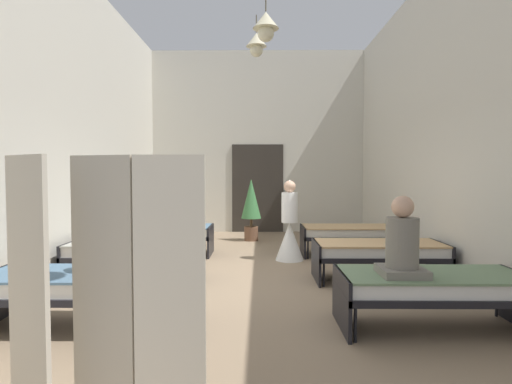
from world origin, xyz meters
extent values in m
cube|color=#8C755B|center=(0.00, 0.00, -0.05)|extent=(6.37, 10.92, 0.10)
cube|color=beige|center=(0.00, 5.26, 2.48)|extent=(6.17, 0.20, 4.95)
cube|color=beige|center=(-2.98, 0.00, 2.48)|extent=(0.20, 10.32, 4.95)
cube|color=beige|center=(2.98, 0.00, 2.48)|extent=(0.20, 10.32, 4.95)
cube|color=#2D2823|center=(0.00, 5.14, 1.20)|extent=(1.40, 0.06, 2.40)
cone|color=beige|center=(0.16, 0.90, 4.17)|extent=(0.44, 0.44, 0.28)
sphere|color=beige|center=(0.16, 0.90, 3.95)|extent=(0.28, 0.28, 0.28)
cylinder|color=brown|center=(-0.01, 2.71, 4.77)|extent=(0.02, 0.02, 0.37)
cone|color=beige|center=(-0.01, 2.71, 4.43)|extent=(0.44, 0.44, 0.28)
sphere|color=beige|center=(-0.01, 2.71, 4.21)|extent=(0.28, 0.28, 0.28)
cylinder|color=black|center=(-2.70, -1.54, 0.17)|extent=(0.03, 0.03, 0.34)
cylinder|color=black|center=(-0.96, -2.26, 0.17)|extent=(0.03, 0.03, 0.34)
cylinder|color=black|center=(-0.96, -1.54, 0.17)|extent=(0.03, 0.03, 0.34)
cube|color=black|center=(-1.83, -1.90, 0.38)|extent=(1.90, 0.84, 0.07)
cube|color=black|center=(-0.90, -1.90, 0.29)|extent=(0.04, 0.84, 0.57)
cube|color=white|center=(-1.83, -1.90, 0.48)|extent=(1.82, 0.78, 0.14)
cube|color=slate|center=(-1.83, -1.90, 0.56)|extent=(1.86, 0.82, 0.02)
cylinder|color=black|center=(0.96, -2.26, 0.17)|extent=(0.03, 0.03, 0.34)
cylinder|color=black|center=(0.96, -1.54, 0.17)|extent=(0.03, 0.03, 0.34)
cylinder|color=black|center=(2.70, -1.54, 0.17)|extent=(0.03, 0.03, 0.34)
cube|color=black|center=(1.83, -1.90, 0.38)|extent=(1.90, 0.84, 0.07)
cube|color=black|center=(0.90, -1.90, 0.29)|extent=(0.04, 0.84, 0.57)
cube|color=white|center=(1.83, -1.90, 0.48)|extent=(1.82, 0.78, 0.14)
cube|color=slate|center=(1.83, -1.90, 0.56)|extent=(1.86, 0.82, 0.02)
cylinder|color=black|center=(-2.70, -0.36, 0.17)|extent=(0.03, 0.03, 0.34)
cylinder|color=black|center=(-2.70, 0.36, 0.17)|extent=(0.03, 0.03, 0.34)
cylinder|color=black|center=(-0.96, -0.36, 0.17)|extent=(0.03, 0.03, 0.34)
cylinder|color=black|center=(-0.96, 0.36, 0.17)|extent=(0.03, 0.03, 0.34)
cube|color=black|center=(-1.83, 0.00, 0.38)|extent=(1.90, 0.84, 0.07)
cube|color=black|center=(-2.76, 0.00, 0.29)|extent=(0.04, 0.84, 0.57)
cube|color=black|center=(-0.90, 0.00, 0.29)|extent=(0.04, 0.84, 0.57)
cube|color=white|center=(-1.83, 0.00, 0.48)|extent=(1.82, 0.78, 0.14)
cube|color=#9E9E93|center=(-1.83, 0.00, 0.56)|extent=(1.86, 0.82, 0.02)
cylinder|color=black|center=(0.96, -0.36, 0.17)|extent=(0.03, 0.03, 0.34)
cylinder|color=black|center=(0.96, 0.36, 0.17)|extent=(0.03, 0.03, 0.34)
cylinder|color=black|center=(2.70, -0.36, 0.17)|extent=(0.03, 0.03, 0.34)
cylinder|color=black|center=(2.70, 0.36, 0.17)|extent=(0.03, 0.03, 0.34)
cube|color=black|center=(1.83, 0.00, 0.38)|extent=(1.90, 0.84, 0.07)
cube|color=black|center=(0.90, 0.00, 0.29)|extent=(0.04, 0.84, 0.57)
cube|color=black|center=(2.76, 0.00, 0.29)|extent=(0.04, 0.84, 0.57)
cube|color=white|center=(1.83, 0.00, 0.48)|extent=(1.82, 0.78, 0.14)
cube|color=tan|center=(1.83, 0.00, 0.56)|extent=(1.86, 0.82, 0.02)
cylinder|color=black|center=(-2.70, 1.54, 0.17)|extent=(0.03, 0.03, 0.34)
cylinder|color=black|center=(-2.70, 2.26, 0.17)|extent=(0.03, 0.03, 0.34)
cylinder|color=black|center=(-0.96, 1.54, 0.17)|extent=(0.03, 0.03, 0.34)
cylinder|color=black|center=(-0.96, 2.26, 0.17)|extent=(0.03, 0.03, 0.34)
cube|color=black|center=(-1.83, 1.90, 0.38)|extent=(1.90, 0.84, 0.07)
cube|color=black|center=(-2.76, 1.90, 0.29)|extent=(0.04, 0.84, 0.57)
cube|color=black|center=(-0.90, 1.90, 0.29)|extent=(0.04, 0.84, 0.57)
cube|color=silver|center=(-1.83, 1.90, 0.48)|extent=(1.82, 0.78, 0.14)
cube|color=slate|center=(-1.83, 1.90, 0.56)|extent=(1.86, 0.82, 0.02)
cylinder|color=black|center=(0.96, 1.54, 0.17)|extent=(0.03, 0.03, 0.34)
cylinder|color=black|center=(0.96, 2.26, 0.17)|extent=(0.03, 0.03, 0.34)
cylinder|color=black|center=(2.70, 1.54, 0.17)|extent=(0.03, 0.03, 0.34)
cylinder|color=black|center=(2.70, 2.26, 0.17)|extent=(0.03, 0.03, 0.34)
cube|color=black|center=(1.83, 1.90, 0.38)|extent=(1.90, 0.84, 0.07)
cube|color=black|center=(0.90, 1.90, 0.29)|extent=(0.04, 0.84, 0.57)
cube|color=black|center=(2.76, 1.90, 0.29)|extent=(0.04, 0.84, 0.57)
cube|color=silver|center=(1.83, 1.90, 0.48)|extent=(1.82, 0.78, 0.14)
cube|color=tan|center=(1.83, 1.90, 0.56)|extent=(1.86, 0.82, 0.02)
cone|color=white|center=(0.61, 1.43, 0.35)|extent=(0.52, 0.52, 0.70)
cylinder|color=white|center=(0.61, 1.43, 0.97)|extent=(0.30, 0.30, 0.55)
sphere|color=tan|center=(0.61, 1.43, 1.36)|extent=(0.22, 0.22, 0.22)
cone|color=white|center=(0.61, 1.43, 1.44)|extent=(0.18, 0.18, 0.10)
cylinder|color=slate|center=(1.48, -2.00, 0.86)|extent=(0.32, 0.32, 0.58)
cube|color=slate|center=(1.48, -2.00, 0.61)|extent=(0.44, 0.44, 0.08)
sphere|color=tan|center=(1.48, -2.00, 1.26)|extent=(0.22, 0.22, 0.22)
cylinder|color=slate|center=(-1.48, -1.89, 0.86)|extent=(0.32, 0.32, 0.58)
cube|color=slate|center=(-1.48, -1.89, 0.61)|extent=(0.44, 0.44, 0.08)
sphere|color=beige|center=(-1.48, -1.89, 1.26)|extent=(0.22, 0.22, 0.22)
cylinder|color=brown|center=(-0.15, 3.65, 0.17)|extent=(0.33, 0.33, 0.34)
cylinder|color=brown|center=(-0.15, 3.65, 0.44)|extent=(0.06, 0.06, 0.20)
cone|color=#3D7A42|center=(-0.15, 3.65, 1.01)|extent=(0.47, 0.47, 0.94)
cube|color=#BCB29E|center=(-1.30, -3.68, 0.85)|extent=(0.37, 0.26, 1.70)
cube|color=#BCB29E|center=(-0.88, -3.62, 0.85)|extent=(0.41, 0.15, 1.70)
cube|color=#BCB29E|center=(-0.46, -3.68, 0.85)|extent=(0.42, 0.04, 1.70)
camera|label=1|loc=(0.07, -6.05, 1.59)|focal=28.64mm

